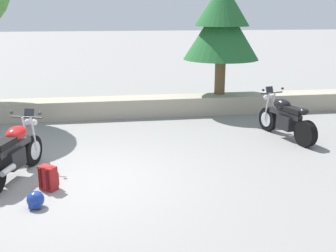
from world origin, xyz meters
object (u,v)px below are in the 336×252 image
Objects in this scene: motorcycle_red_near_left at (14,153)px; rider_backpack at (48,177)px; rider_helmet at (35,200)px; pine_tree_mid_left at (222,23)px; motorcycle_black_centre at (286,119)px.

rider_backpack is at bearing -43.43° from motorcycle_red_near_left.
rider_helmet is at bearing -100.20° from rider_backpack.
motorcycle_red_near_left is at bearing 136.57° from rider_backpack.
pine_tree_mid_left is at bearing 41.22° from motorcycle_red_near_left.
pine_tree_mid_left reaches higher than motorcycle_black_centre.
pine_tree_mid_left is (4.71, 5.98, 2.58)m from rider_helmet.
pine_tree_mid_left is (-0.86, 2.99, 2.24)m from motorcycle_black_centre.
pine_tree_mid_left is at bearing 51.74° from rider_helmet.
motorcycle_red_near_left is 7.37m from pine_tree_mid_left.
motorcycle_red_near_left is at bearing 112.94° from rider_helmet.
rider_backpack is 0.71m from rider_helmet.
motorcycle_red_near_left and motorcycle_black_centre have the same top height.
pine_tree_mid_left is (4.59, 5.29, 2.48)m from rider_backpack.
rider_helmet is at bearing -67.06° from motorcycle_red_near_left.
motorcycle_red_near_left is 0.59× the size of pine_tree_mid_left.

